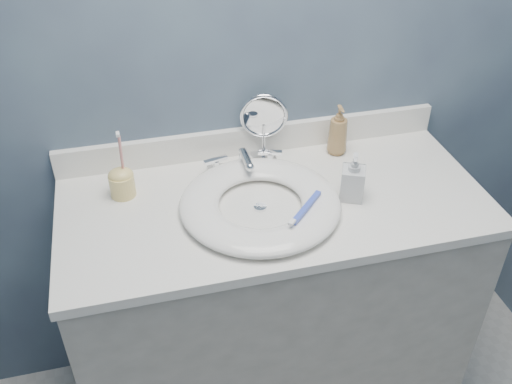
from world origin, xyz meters
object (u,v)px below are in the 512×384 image
object	(u,v)px
toothbrush_holder	(122,181)
soap_bottle_clear	(353,176)
makeup_mirror	(264,123)
soap_bottle_amber	(338,130)

from	to	relation	value
toothbrush_holder	soap_bottle_clear	bearing A→B (deg)	-15.07
makeup_mirror	soap_bottle_clear	world-z (taller)	makeup_mirror
soap_bottle_clear	toothbrush_holder	size ratio (longest dim) A/B	0.69
soap_bottle_clear	toothbrush_holder	distance (m)	0.66
soap_bottle_amber	soap_bottle_clear	bearing A→B (deg)	-97.24
soap_bottle_amber	toothbrush_holder	xyz separation A→B (m)	(-0.68, -0.07, -0.03)
soap_bottle_amber	toothbrush_holder	distance (m)	0.68
soap_bottle_clear	toothbrush_holder	bearing A→B (deg)	-170.58
makeup_mirror	toothbrush_holder	bearing A→B (deg)	-155.32
soap_bottle_amber	soap_bottle_clear	xyz separation A→B (m)	(-0.04, -0.24, -0.01)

